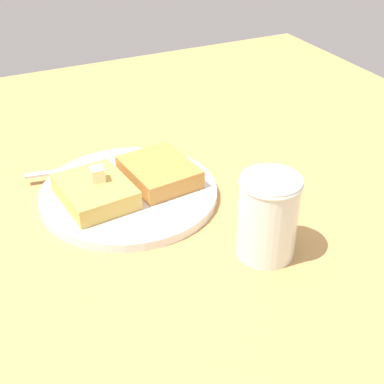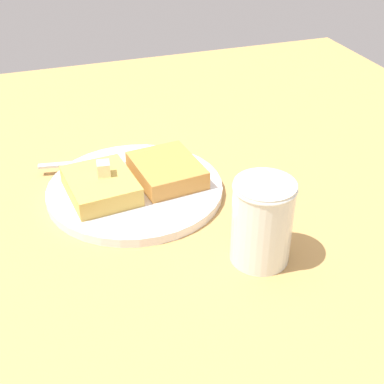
% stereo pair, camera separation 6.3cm
% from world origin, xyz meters
% --- Properties ---
extents(table_surface, '(1.14, 1.14, 0.02)m').
position_xyz_m(table_surface, '(0.00, 0.00, 0.01)').
color(table_surface, tan).
rests_on(table_surface, ground).
extents(plate, '(0.23, 0.23, 0.01)m').
position_xyz_m(plate, '(-0.04, 0.05, 0.02)').
color(plate, silver).
rests_on(plate, table_surface).
extents(toast_slice_left, '(0.09, 0.11, 0.02)m').
position_xyz_m(toast_slice_left, '(-0.08, 0.04, 0.04)').
color(toast_slice_left, gold).
rests_on(toast_slice_left, plate).
extents(toast_slice_middle, '(0.09, 0.11, 0.02)m').
position_xyz_m(toast_slice_middle, '(0.01, 0.05, 0.04)').
color(toast_slice_middle, '#BC813B').
rests_on(toast_slice_middle, plate).
extents(butter_pat_primary, '(0.02, 0.02, 0.02)m').
position_xyz_m(butter_pat_primary, '(-0.08, 0.05, 0.06)').
color(butter_pat_primary, beige).
rests_on(butter_pat_primary, toast_slice_left).
extents(fork, '(0.16, 0.04, 0.00)m').
position_xyz_m(fork, '(-0.07, 0.12, 0.03)').
color(fork, silver).
rests_on(fork, plate).
extents(syrup_jar, '(0.07, 0.07, 0.10)m').
position_xyz_m(syrup_jar, '(0.06, -0.13, 0.06)').
color(syrup_jar, '#4A2008').
rests_on(syrup_jar, table_surface).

